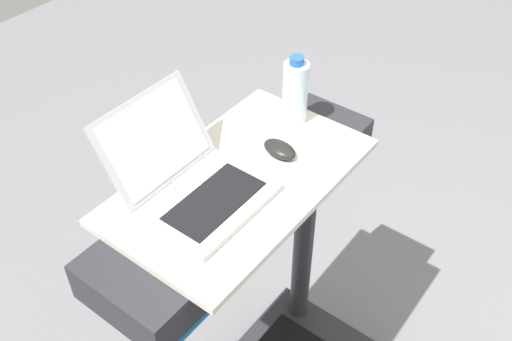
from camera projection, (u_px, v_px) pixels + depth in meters
desk_board at (240, 180)px, 1.49m from camera, size 0.69×0.41×0.02m
laptop at (192, 180)px, 1.41m from camera, size 0.30×0.34×0.22m
computer_mouse at (280, 149)px, 1.54m from camera, size 0.07×0.11×0.03m
water_bottle at (295, 92)px, 1.61m from camera, size 0.07×0.07×0.20m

